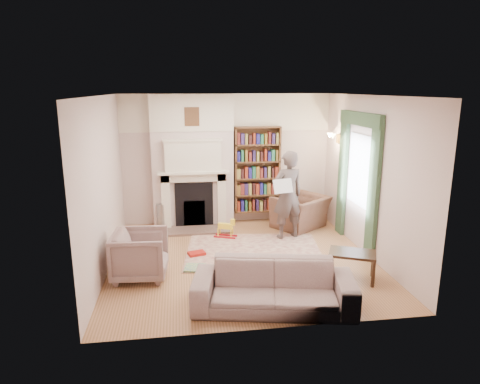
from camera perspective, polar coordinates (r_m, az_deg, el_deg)
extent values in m
plane|color=#8D5E38|center=(7.58, 0.27, -8.93)|extent=(4.50, 4.50, 0.00)
plane|color=white|center=(6.99, 0.30, 12.75)|extent=(4.50, 4.50, 0.00)
plane|color=silver|center=(9.35, -1.75, 4.38)|extent=(4.50, 0.00, 4.50)
plane|color=silver|center=(5.01, 4.08, -3.95)|extent=(4.50, 0.00, 4.50)
plane|color=silver|center=(7.19, -17.76, 0.86)|extent=(0.00, 4.50, 4.50)
plane|color=silver|center=(7.80, 16.86, 1.91)|extent=(0.00, 4.50, 4.50)
cube|color=silver|center=(9.12, -6.32, 4.07)|extent=(1.70, 0.35, 2.80)
cube|color=silver|center=(8.87, -6.23, 2.62)|extent=(1.47, 0.24, 0.05)
cube|color=black|center=(9.13, -6.13, -1.71)|extent=(0.80, 0.06, 0.96)
cube|color=silver|center=(8.84, -6.29, 4.77)|extent=(1.15, 0.18, 0.62)
cube|color=brown|center=(9.36, 2.31, 2.98)|extent=(1.00, 0.24, 1.85)
cube|color=silver|center=(8.15, 15.62, 2.83)|extent=(0.02, 0.90, 1.30)
cube|color=#2F4930|center=(7.56, 17.36, -0.05)|extent=(0.07, 0.32, 2.40)
cube|color=#2F4930|center=(8.81, 13.51, 2.10)|extent=(0.07, 0.32, 2.40)
cube|color=#2F4930|center=(8.01, 15.76, 9.37)|extent=(0.09, 1.70, 0.24)
cube|color=beige|center=(7.91, 1.84, -7.89)|extent=(2.65, 2.17, 0.01)
imported|color=#52342B|center=(9.22, 8.07, -2.65)|extent=(1.38, 1.35, 0.68)
imported|color=gray|center=(6.94, -13.15, -8.15)|extent=(0.89, 0.87, 0.76)
imported|color=#B1A092|center=(5.92, 4.51, -12.41)|extent=(2.29, 1.25, 0.63)
imported|color=#504340|center=(8.41, 6.37, -0.42)|extent=(0.72, 0.57, 1.75)
cube|color=silver|center=(8.13, 5.74, 0.79)|extent=(0.41, 0.21, 0.26)
cylinder|color=#9A9CA1|center=(9.21, -10.31, -3.19)|extent=(0.31, 0.31, 0.55)
cube|color=#D2DA4D|center=(7.21, -6.04, -10.01)|extent=(0.38, 0.38, 0.03)
cube|color=#AC1B13|center=(7.76, -5.80, -8.14)|extent=(0.34, 0.27, 0.05)
cube|color=red|center=(7.00, 0.36, -10.76)|extent=(0.28, 0.30, 0.02)
cube|color=red|center=(7.20, 4.47, -10.07)|extent=(0.24, 0.18, 0.02)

